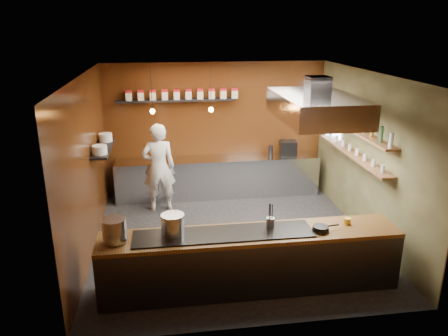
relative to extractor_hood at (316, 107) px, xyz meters
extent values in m
plane|color=black|center=(-1.30, 0.40, -2.51)|extent=(5.00, 5.00, 0.00)
plane|color=#3C210B|center=(-1.30, 2.90, -1.01)|extent=(5.00, 0.00, 5.00)
plane|color=#3C210B|center=(-3.80, 0.40, -1.01)|extent=(0.00, 5.00, 5.00)
plane|color=#444026|center=(1.20, 0.40, -1.01)|extent=(0.00, 5.00, 5.00)
plane|color=silver|center=(-1.30, 0.40, 0.49)|extent=(5.00, 5.00, 0.00)
plane|color=white|center=(1.15, 2.10, -0.61)|extent=(0.00, 1.00, 1.00)
cube|color=silver|center=(-1.30, 2.57, -2.06)|extent=(4.60, 0.65, 0.90)
cube|color=#38383D|center=(-1.30, -1.20, -2.08)|extent=(4.40, 0.70, 0.86)
cube|color=brown|center=(-1.30, -1.20, -1.62)|extent=(4.40, 0.72, 0.06)
cube|color=black|center=(-1.70, -1.20, -1.58)|extent=(2.60, 0.55, 0.02)
cube|color=black|center=(-2.20, 2.76, -0.31)|extent=(2.60, 0.26, 0.04)
cube|color=black|center=(-3.64, 1.40, -0.96)|extent=(0.30, 1.40, 0.04)
cube|color=brown|center=(1.04, 0.70, -0.59)|extent=(0.26, 2.80, 0.04)
cube|color=brown|center=(1.04, 0.70, -1.06)|extent=(0.26, 2.80, 0.04)
cube|color=#38383D|center=(0.00, 0.00, 0.34)|extent=(0.35, 0.35, 0.30)
cube|color=silver|center=(0.00, 0.00, -0.01)|extent=(1.20, 2.00, 0.40)
cube|color=white|center=(0.00, 0.00, -0.22)|extent=(1.00, 1.80, 0.02)
cylinder|color=black|center=(-2.70, 2.10, 0.04)|extent=(0.01, 0.01, 0.90)
sphere|color=orange|center=(-2.70, 2.10, -0.41)|extent=(0.10, 0.10, 0.10)
cylinder|color=black|center=(-1.50, 2.10, 0.04)|extent=(0.01, 0.01, 0.90)
sphere|color=orange|center=(-1.50, 2.10, -0.41)|extent=(0.10, 0.10, 0.10)
cube|color=beige|center=(-3.20, 2.76, -0.20)|extent=(0.13, 0.13, 0.17)
cube|color=#B4161C|center=(-3.20, 2.76, -0.09)|extent=(0.13, 0.13, 0.05)
cube|color=beige|center=(-2.94, 2.76, -0.20)|extent=(0.13, 0.13, 0.17)
cube|color=#B4161C|center=(-2.94, 2.76, -0.09)|extent=(0.13, 0.13, 0.05)
cube|color=beige|center=(-2.69, 2.76, -0.20)|extent=(0.13, 0.13, 0.17)
cube|color=#B4161C|center=(-2.69, 2.76, -0.09)|extent=(0.13, 0.13, 0.05)
cube|color=beige|center=(-2.43, 2.76, -0.20)|extent=(0.13, 0.13, 0.17)
cube|color=#B4161C|center=(-2.43, 2.76, -0.09)|extent=(0.13, 0.13, 0.05)
cube|color=beige|center=(-2.18, 2.76, -0.20)|extent=(0.13, 0.13, 0.17)
cube|color=#B4161C|center=(-2.18, 2.76, -0.09)|extent=(0.14, 0.13, 0.05)
cube|color=beige|center=(-1.92, 2.76, -0.20)|extent=(0.13, 0.13, 0.17)
cube|color=#B4161C|center=(-1.92, 2.76, -0.09)|extent=(0.14, 0.13, 0.05)
cube|color=beige|center=(-1.67, 2.76, -0.20)|extent=(0.13, 0.13, 0.17)
cube|color=#B4161C|center=(-1.67, 2.76, -0.09)|extent=(0.14, 0.13, 0.05)
cube|color=beige|center=(-1.41, 2.76, -0.20)|extent=(0.13, 0.13, 0.17)
cube|color=#B4161C|center=(-1.41, 2.76, -0.09)|extent=(0.14, 0.13, 0.05)
cube|color=beige|center=(-1.16, 2.76, -0.20)|extent=(0.13, 0.13, 0.17)
cube|color=#B4161C|center=(-1.16, 2.76, -0.09)|extent=(0.14, 0.13, 0.05)
cube|color=beige|center=(-0.90, 2.76, -0.20)|extent=(0.13, 0.13, 0.17)
cube|color=#B4161C|center=(-0.90, 2.76, -0.09)|extent=(0.14, 0.13, 0.05)
cylinder|color=white|center=(-3.64, 0.95, -0.86)|extent=(0.26, 0.26, 0.16)
cylinder|color=white|center=(-3.64, 1.85, -0.86)|extent=(0.26, 0.26, 0.16)
cylinder|color=silver|center=(1.04, -0.60, -0.45)|extent=(0.06, 0.06, 0.24)
cylinder|color=#2D5933|center=(1.04, -0.28, -0.45)|extent=(0.06, 0.06, 0.24)
cylinder|color=#8C601E|center=(1.04, 0.05, -0.45)|extent=(0.06, 0.06, 0.24)
cylinder|color=silver|center=(1.04, 0.38, -0.45)|extent=(0.06, 0.06, 0.24)
cylinder|color=#2D5933|center=(1.04, 0.70, -0.45)|extent=(0.06, 0.06, 0.24)
cylinder|color=#8C601E|center=(1.04, 1.02, -0.45)|extent=(0.06, 0.06, 0.24)
cylinder|color=silver|center=(1.04, 1.35, -0.45)|extent=(0.06, 0.06, 0.24)
cylinder|color=#2D5933|center=(1.04, 1.67, -0.45)|extent=(0.06, 0.06, 0.24)
cylinder|color=#8C601E|center=(1.04, 2.00, -0.45)|extent=(0.06, 0.06, 0.24)
cylinder|color=silver|center=(1.04, -0.45, -0.97)|extent=(0.07, 0.07, 0.13)
cylinder|color=silver|center=(1.04, -0.12, -0.97)|extent=(0.07, 0.07, 0.13)
cylinder|color=silver|center=(1.04, 0.21, -0.97)|extent=(0.07, 0.07, 0.13)
cylinder|color=silver|center=(1.04, 0.54, -0.97)|extent=(0.07, 0.07, 0.13)
cylinder|color=silver|center=(1.04, 0.86, -0.97)|extent=(0.07, 0.07, 0.13)
cylinder|color=silver|center=(1.04, 1.19, -0.97)|extent=(0.07, 0.07, 0.13)
cylinder|color=silver|center=(1.04, 1.52, -0.97)|extent=(0.07, 0.07, 0.13)
cylinder|color=silver|center=(1.04, 1.85, -0.97)|extent=(0.07, 0.07, 0.13)
cylinder|color=#B6B8BD|center=(-3.22, -1.22, -1.40)|extent=(0.36, 0.36, 0.33)
cylinder|color=silver|center=(-2.42, -1.15, -1.41)|extent=(0.44, 0.44, 0.31)
cylinder|color=#B9BBC0|center=(-1.00, -1.13, -1.48)|extent=(0.14, 0.14, 0.16)
cylinder|color=black|center=(-0.29, -1.30, -1.55)|extent=(0.25, 0.25, 0.03)
cylinder|color=black|center=(-0.29, -1.30, -1.52)|extent=(0.23, 0.23, 0.03)
cylinder|color=black|center=(-0.08, -1.27, -1.52)|extent=(0.18, 0.05, 0.02)
cylinder|color=gold|center=(0.20, -1.12, -1.54)|extent=(0.12, 0.12, 0.10)
cube|color=black|center=(0.31, 2.49, -1.43)|extent=(0.40, 0.38, 0.36)
imported|color=white|center=(-2.63, 1.95, -1.56)|extent=(0.72, 0.51, 1.88)
camera|label=1|loc=(-2.49, -6.79, 1.31)|focal=35.00mm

